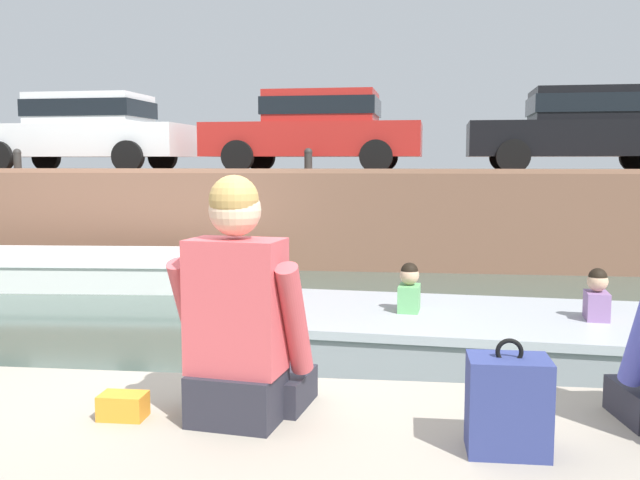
% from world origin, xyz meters
% --- Properties ---
extents(ground_plane, '(400.00, 400.00, 0.00)m').
position_xyz_m(ground_plane, '(0.00, 4.56, 0.00)').
color(ground_plane, '#42564C').
extents(far_quay_wall, '(60.00, 6.00, 1.72)m').
position_xyz_m(far_quay_wall, '(0.00, 12.11, 0.86)').
color(far_quay_wall, brown).
rests_on(far_quay_wall, ground).
extents(far_wall_coping, '(60.00, 0.24, 0.08)m').
position_xyz_m(far_wall_coping, '(0.00, 9.23, 1.76)').
color(far_wall_coping, '#9F6C52').
rests_on(far_wall_coping, far_quay_wall).
extents(boat_moored_west_white, '(6.77, 2.41, 0.47)m').
position_xyz_m(boat_moored_west_white, '(-4.51, 7.44, 0.23)').
color(boat_moored_west_white, white).
rests_on(boat_moored_west_white, ground).
extents(motorboat_passing, '(6.20, 2.46, 0.94)m').
position_xyz_m(motorboat_passing, '(2.08, 3.61, 0.23)').
color(motorboat_passing, '#93999E').
rests_on(motorboat_passing, ground).
extents(car_leftmost_white, '(4.38, 2.04, 1.54)m').
position_xyz_m(car_leftmost_white, '(-5.60, 10.62, 2.57)').
color(car_leftmost_white, white).
rests_on(car_leftmost_white, far_quay_wall).
extents(car_left_inner_red, '(4.22, 2.08, 1.54)m').
position_xyz_m(car_left_inner_red, '(-0.90, 10.62, 2.57)').
color(car_left_inner_red, '#B2231E').
rests_on(car_left_inner_red, far_quay_wall).
extents(car_centre_black, '(4.12, 2.10, 1.54)m').
position_xyz_m(car_centre_black, '(4.07, 10.62, 2.56)').
color(car_centre_black, black).
rests_on(car_centre_black, far_quay_wall).
extents(mooring_bollard_west, '(0.15, 0.15, 0.45)m').
position_xyz_m(mooring_bollard_west, '(-6.39, 9.36, 1.96)').
color(mooring_bollard_west, '#2D2B28').
rests_on(mooring_bollard_west, far_quay_wall).
extents(mooring_bollard_mid, '(0.15, 0.15, 0.45)m').
position_xyz_m(mooring_bollard_mid, '(-0.91, 9.36, 1.96)').
color(mooring_bollard_mid, '#2D2B28').
rests_on(mooring_bollard_mid, far_quay_wall).
extents(person_seated_right, '(0.57, 0.57, 0.97)m').
position_xyz_m(person_seated_right, '(0.17, -0.55, 1.28)').
color(person_seated_right, '#282833').
rests_on(person_seated_right, near_quay).
extents(bottle_drink, '(0.06, 0.06, 0.20)m').
position_xyz_m(bottle_drink, '(0.27, -0.58, 1.00)').
color(bottle_drink, '#4CB259').
rests_on(bottle_drink, near_quay).
extents(backpack_on_ledge, '(0.28, 0.24, 0.41)m').
position_xyz_m(backpack_on_ledge, '(1.17, -0.76, 1.08)').
color(backpack_on_ledge, navy).
rests_on(backpack_on_ledge, near_quay).
extents(snack_bag, '(0.18, 0.12, 0.10)m').
position_xyz_m(snack_bag, '(-0.30, -0.62, 0.96)').
color(snack_bag, orange).
rests_on(snack_bag, near_quay).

